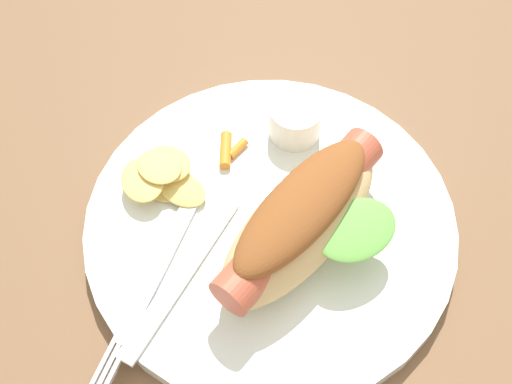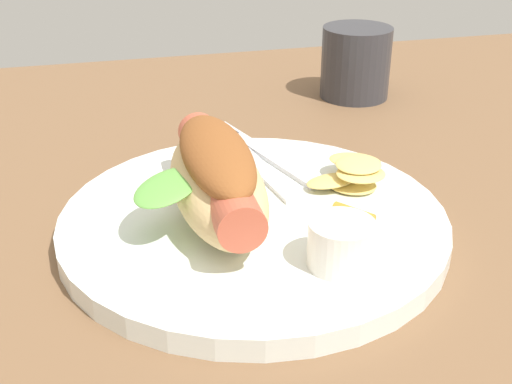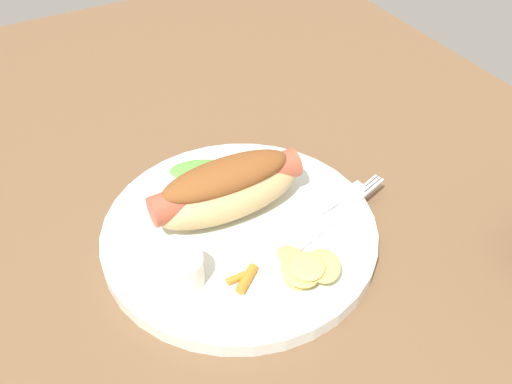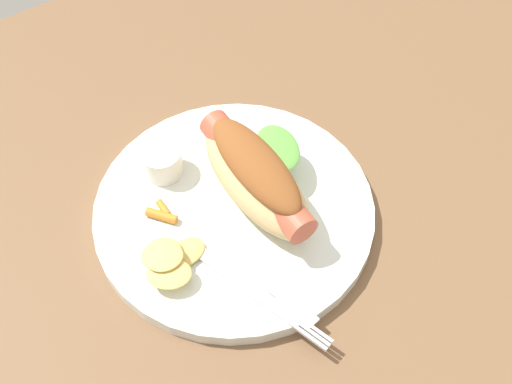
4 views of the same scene
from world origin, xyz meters
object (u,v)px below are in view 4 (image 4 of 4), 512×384
object	(u,v)px
plate	(234,211)
chips_pile	(170,260)
sauce_ramekin	(162,161)
fork	(257,294)
hot_dog	(253,176)
knife	(259,273)
carrot_garnish	(162,214)

from	to	relation	value
plate	chips_pile	distance (cm)	9.06
sauce_ramekin	plate	bearing A→B (deg)	115.20
sauce_ramekin	fork	size ratio (longest dim) A/B	0.28
hot_dog	fork	world-z (taller)	hot_dog
chips_pile	fork	bearing A→B (deg)	126.20
knife	chips_pile	xyz separation A→B (cm)	(6.42, -5.21, 0.88)
hot_dog	chips_pile	world-z (taller)	hot_dog
fork	carrot_garnish	distance (cm)	12.71
plate	sauce_ramekin	size ratio (longest dim) A/B	6.64
sauce_ramekin	knife	world-z (taller)	sauce_ramekin
sauce_ramekin	chips_pile	xyz separation A→B (cm)	(4.83, 10.32, -0.47)
fork	carrot_garnish	bearing A→B (deg)	176.00
sauce_ramekin	carrot_garnish	distance (cm)	5.81
chips_pile	knife	bearing A→B (deg)	140.95
carrot_garnish	knife	bearing A→B (deg)	112.63
plate	chips_pile	bearing A→B (deg)	16.18
plate	carrot_garnish	size ratio (longest dim) A/B	8.66
sauce_ramekin	carrot_garnish	xyz separation A→B (cm)	(2.81, 4.96, -1.10)
plate	chips_pile	world-z (taller)	chips_pile
fork	knife	xyz separation A→B (cm)	(-1.32, -1.76, -0.02)
fork	chips_pile	world-z (taller)	chips_pile
fork	knife	distance (cm)	2.20
plate	fork	distance (cm)	10.09
carrot_garnish	hot_dog	bearing A→B (deg)	162.05
chips_pile	plate	bearing A→B (deg)	-163.82
plate	carrot_garnish	bearing A→B (deg)	-23.94
plate	carrot_garnish	world-z (taller)	carrot_garnish
hot_dog	carrot_garnish	xyz separation A→B (cm)	(8.83, -2.86, -2.82)
hot_dog	fork	size ratio (longest dim) A/B	1.07
hot_dog	sauce_ramekin	distance (cm)	10.02
hot_dog	fork	distance (cm)	11.49
fork	carrot_garnish	size ratio (longest dim) A/B	4.63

